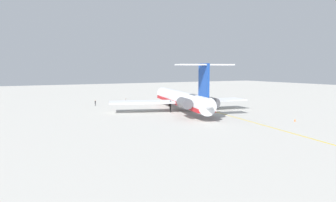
% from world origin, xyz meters
% --- Properties ---
extents(ground, '(330.73, 330.73, 0.00)m').
position_xyz_m(ground, '(0.00, 0.00, 0.00)').
color(ground, '#B7B5AD').
extents(main_jetliner, '(44.01, 39.27, 12.94)m').
position_xyz_m(main_jetliner, '(1.03, 5.41, 3.53)').
color(main_jetliner, silver).
rests_on(main_jetliner, ground).
extents(ground_crew_near_nose, '(0.28, 0.42, 1.77)m').
position_xyz_m(ground_crew_near_nose, '(17.88, -17.07, 1.12)').
color(ground_crew_near_nose, black).
rests_on(ground_crew_near_nose, ground).
extents(ground_crew_near_tail, '(0.29, 0.42, 1.80)m').
position_xyz_m(ground_crew_near_tail, '(26.34, 22.53, 1.14)').
color(ground_crew_near_tail, black).
rests_on(ground_crew_near_tail, ground).
extents(ground_crew_portside, '(0.40, 0.27, 1.66)m').
position_xyz_m(ground_crew_portside, '(28.15, 11.55, 1.05)').
color(ground_crew_portside, black).
rests_on(ground_crew_portside, ground).
extents(safety_cone_nose, '(0.40, 0.40, 0.55)m').
position_xyz_m(safety_cone_nose, '(-24.55, -8.87, 0.28)').
color(safety_cone_nose, '#EA590F').
rests_on(safety_cone_nose, ground).
extents(taxiway_centreline, '(93.52, 16.00, 0.01)m').
position_xyz_m(taxiway_centreline, '(2.24, -3.55, 0.00)').
color(taxiway_centreline, gold).
rests_on(taxiway_centreline, ground).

